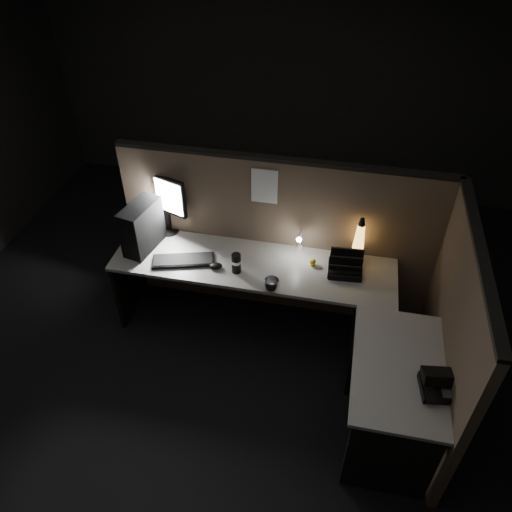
% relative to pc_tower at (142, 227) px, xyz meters
% --- Properties ---
extents(floor, '(6.00, 6.00, 0.00)m').
position_rel_pc_tower_xyz_m(floor, '(1.08, -0.63, -0.94)').
color(floor, black).
rests_on(floor, ground).
extents(room_shell, '(6.00, 6.00, 6.00)m').
position_rel_pc_tower_xyz_m(room_shell, '(1.08, -0.63, 0.68)').
color(room_shell, silver).
rests_on(room_shell, ground).
extents(partition_back, '(2.66, 0.06, 1.50)m').
position_rel_pc_tower_xyz_m(partition_back, '(1.08, 0.30, -0.19)').
color(partition_back, brown).
rests_on(partition_back, ground).
extents(partition_right, '(0.06, 1.66, 1.50)m').
position_rel_pc_tower_xyz_m(partition_right, '(2.41, -0.53, -0.19)').
color(partition_right, brown).
rests_on(partition_right, ground).
extents(desk, '(2.60, 1.60, 0.73)m').
position_rel_pc_tower_xyz_m(desk, '(1.26, -0.38, -0.36)').
color(desk, '#BAB8B0').
rests_on(desk, ground).
extents(pc_tower, '(0.25, 0.42, 0.41)m').
position_rel_pc_tower_xyz_m(pc_tower, '(0.00, 0.00, 0.00)').
color(pc_tower, black).
rests_on(pc_tower, desk).
extents(monitor, '(0.41, 0.19, 0.54)m').
position_rel_pc_tower_xyz_m(monitor, '(0.12, 0.26, 0.12)').
color(monitor, black).
rests_on(monitor, desk).
extents(keyboard, '(0.52, 0.30, 0.02)m').
position_rel_pc_tower_xyz_m(keyboard, '(0.37, -0.12, -0.19)').
color(keyboard, black).
rests_on(keyboard, desk).
extents(mouse, '(0.12, 0.09, 0.04)m').
position_rel_pc_tower_xyz_m(mouse, '(0.65, -0.14, -0.19)').
color(mouse, black).
rests_on(mouse, desk).
extents(clip_lamp, '(0.04, 0.17, 0.22)m').
position_rel_pc_tower_xyz_m(clip_lamp, '(1.28, 0.17, -0.08)').
color(clip_lamp, silver).
rests_on(clip_lamp, desk).
extents(organizer, '(0.28, 0.25, 0.20)m').
position_rel_pc_tower_xyz_m(organizer, '(1.67, 0.03, -0.16)').
color(organizer, black).
rests_on(organizer, desk).
extents(lava_lamp, '(0.11, 0.11, 0.42)m').
position_rel_pc_tower_xyz_m(lava_lamp, '(1.75, 0.19, -0.03)').
color(lava_lamp, black).
rests_on(lava_lamp, desk).
extents(travel_mug, '(0.08, 0.08, 0.17)m').
position_rel_pc_tower_xyz_m(travel_mug, '(0.83, -0.15, -0.12)').
color(travel_mug, black).
rests_on(travel_mug, desk).
extents(steel_mug, '(0.16, 0.16, 0.09)m').
position_rel_pc_tower_xyz_m(steel_mug, '(1.13, -0.29, -0.16)').
color(steel_mug, silver).
rests_on(steel_mug, desk).
extents(figurine, '(0.05, 0.05, 0.05)m').
position_rel_pc_tower_xyz_m(figurine, '(1.41, 0.05, -0.16)').
color(figurine, yellow).
rests_on(figurine, desk).
extents(pinned_paper, '(0.21, 0.00, 0.30)m').
position_rel_pc_tower_xyz_m(pinned_paper, '(0.96, 0.26, 0.35)').
color(pinned_paper, white).
rests_on(pinned_paper, partition_back).
extents(desk_phone, '(0.26, 0.27, 0.14)m').
position_rel_pc_tower_xyz_m(desk_phone, '(2.32, -0.96, -0.15)').
color(desk_phone, black).
rests_on(desk_phone, desk).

